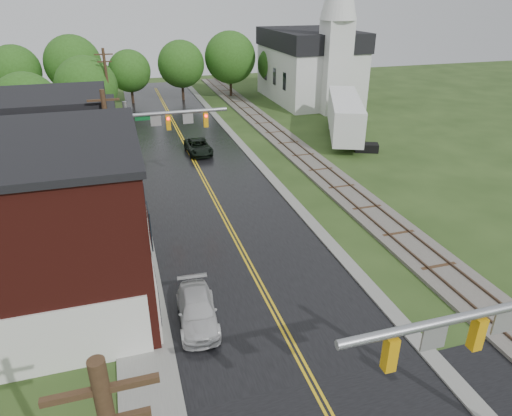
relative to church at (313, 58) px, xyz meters
name	(u,v)px	position (x,y,z in m)	size (l,w,h in m)	color
main_road	(202,175)	(-20.00, -23.74, -5.83)	(10.00, 90.00, 0.02)	black
curb_right	(247,152)	(-14.60, -18.74, -5.83)	(0.80, 70.00, 0.12)	gray
sidewalk_left	(129,209)	(-26.20, -28.74, -5.83)	(2.40, 50.00, 0.12)	gray
yellow_house	(49,169)	(-31.00, -27.74, -2.63)	(8.00, 7.00, 6.40)	tan
darkred_building	(75,144)	(-30.00, -18.74, -3.63)	(7.00, 6.00, 4.40)	#3F0F0C
church	(313,58)	(0.00, 0.00, 0.00)	(10.40, 18.40, 20.00)	silver
railroad	(292,146)	(-10.00, -18.74, -5.73)	(3.20, 80.00, 0.30)	#59544C
traffic_signal_near	(495,343)	(-16.53, -51.74, -0.87)	(7.34, 0.30, 7.20)	gray
traffic_signal_far	(158,131)	(-23.47, -26.74, -0.86)	(7.34, 0.43, 7.20)	gray
utility_pole_b	(112,161)	(-26.80, -31.74, -1.11)	(1.80, 0.28, 9.00)	#382616
utility_pole_c	(109,92)	(-26.80, -9.74, -1.11)	(1.80, 0.28, 9.00)	#382616
tree_left_c	(29,107)	(-33.85, -13.84, -1.32)	(6.00, 6.00, 7.65)	black
tree_left_e	(88,89)	(-28.85, -7.84, -1.02)	(6.40, 6.40, 8.16)	black
suv_dark	(198,147)	(-19.20, -17.91, -5.19)	(2.15, 4.67, 1.30)	black
pickup_white	(197,310)	(-23.68, -42.29, -5.21)	(1.76, 4.33, 1.26)	silver
semi_trailer	(345,115)	(-3.53, -17.09, -3.39)	(7.88, 13.47, 4.15)	black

